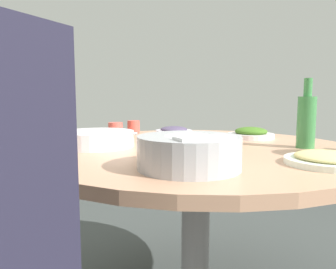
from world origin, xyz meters
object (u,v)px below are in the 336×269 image
object	(u,v)px
tea_cup_near	(134,127)
rice_bowl	(189,151)
tea_cup_far	(115,129)
round_dining_table	(196,168)
soup_bowl	(97,139)
dish_greens	(251,134)
dish_noodles	(328,159)
green_bottle	(306,120)
dish_eggplant	(174,131)

from	to	relation	value
tea_cup_near	rice_bowl	bearing A→B (deg)	136.87
tea_cup_near	tea_cup_far	xyz separation A→B (m)	(0.04, 0.11, -0.00)
round_dining_table	soup_bowl	xyz separation A→B (m)	(0.34, 0.21, 0.12)
dish_greens	tea_cup_far	world-z (taller)	tea_cup_far
soup_bowl	tea_cup_near	distance (m)	0.47
rice_bowl	tea_cup_far	world-z (taller)	rice_bowl
round_dining_table	rice_bowl	size ratio (longest dim) A/B	4.51
rice_bowl	dish_noodles	world-z (taller)	rice_bowl
green_bottle	tea_cup_near	world-z (taller)	green_bottle
dish_noodles	dish_greens	bearing A→B (deg)	-52.75
soup_bowl	dish_noodles	bearing A→B (deg)	-173.78
dish_greens	tea_cup_near	world-z (taller)	tea_cup_near
tea_cup_near	dish_noodles	bearing A→B (deg)	159.83
rice_bowl	soup_bowl	world-z (taller)	rice_bowl
dish_greens	dish_eggplant	distance (m)	0.40
dish_greens	tea_cup_near	distance (m)	0.62
rice_bowl	green_bottle	world-z (taller)	green_bottle
soup_bowl	dish_eggplant	bearing A→B (deg)	-95.22
green_bottle	tea_cup_near	size ratio (longest dim) A/B	3.84
round_dining_table	dish_eggplant	world-z (taller)	dish_eggplant
dish_noodles	soup_bowl	bearing A→B (deg)	6.22
round_dining_table	dish_noodles	distance (m)	0.50
tea_cup_near	tea_cup_far	size ratio (longest dim) A/B	0.94
dish_greens	dish_eggplant	xyz separation A→B (m)	(0.40, 0.04, -0.00)
rice_bowl	soup_bowl	xyz separation A→B (m)	(0.49, -0.16, -0.02)
dish_greens	dish_eggplant	size ratio (longest dim) A/B	1.12
green_bottle	tea_cup_far	distance (m)	0.91
rice_bowl	soup_bowl	bearing A→B (deg)	-18.24
dish_greens	dish_noodles	bearing A→B (deg)	127.25
dish_eggplant	soup_bowl	bearing A→B (deg)	84.78
rice_bowl	dish_eggplant	world-z (taller)	rice_bowl
tea_cup_far	tea_cup_near	bearing A→B (deg)	-108.53
green_bottle	round_dining_table	bearing A→B (deg)	25.62
round_dining_table	green_bottle	distance (m)	0.46
round_dining_table	dish_noodles	bearing A→B (deg)	166.24
rice_bowl	green_bottle	bearing A→B (deg)	-111.79
soup_bowl	dish_greens	xyz separation A→B (m)	(-0.45, -0.57, -0.01)
rice_bowl	dish_greens	world-z (taller)	rice_bowl
round_dining_table	tea_cup_near	bearing A→B (deg)	-25.94
green_bottle	dish_greens	bearing A→B (deg)	-34.96
green_bottle	tea_cup_far	world-z (taller)	green_bottle
dish_greens	green_bottle	world-z (taller)	green_bottle
dish_greens	dish_noodles	xyz separation A→B (m)	(-0.37, 0.48, -0.00)
soup_bowl	rice_bowl	bearing A→B (deg)	161.76
round_dining_table	dish_greens	bearing A→B (deg)	-106.79
dish_noodles	green_bottle	bearing A→B (deg)	-71.11
round_dining_table	dish_noodles	xyz separation A→B (m)	(-0.48, 0.12, 0.11)
tea_cup_far	soup_bowl	bearing A→B (deg)	119.42
round_dining_table	dish_eggplant	size ratio (longest dim) A/B	6.59
rice_bowl	dish_greens	xyz separation A→B (m)	(0.05, -0.73, -0.03)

